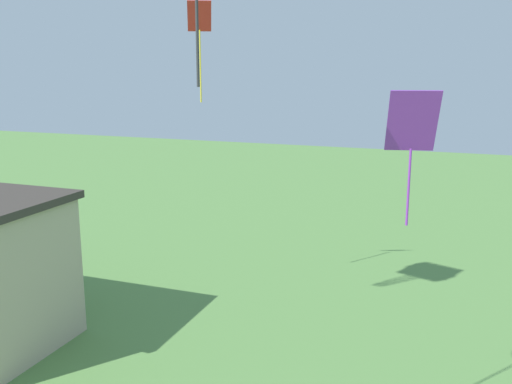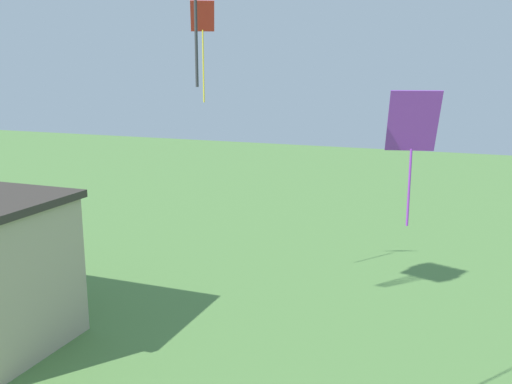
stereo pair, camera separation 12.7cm
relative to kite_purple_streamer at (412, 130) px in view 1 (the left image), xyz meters
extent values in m
cylinder|color=#2D2D33|center=(-3.14, -3.12, 2.11)|extent=(0.05, 0.05, 2.42)
cube|color=purple|center=(0.00, 0.00, 0.17)|extent=(1.10, 0.84, 1.23)
cylinder|color=purple|center=(0.00, 0.00, -1.16)|extent=(0.05, 0.05, 1.58)
cube|color=red|center=(-7.84, 6.62, 2.92)|extent=(0.99, 0.90, 0.97)
cylinder|color=yellow|center=(-7.84, 6.62, 1.24)|extent=(0.05, 0.05, 2.46)
camera|label=1|loc=(1.06, -11.65, 1.21)|focal=40.00mm
camera|label=2|loc=(1.18, -11.61, 1.21)|focal=40.00mm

